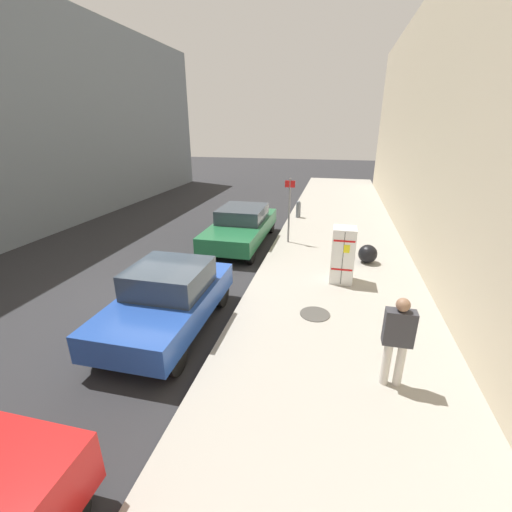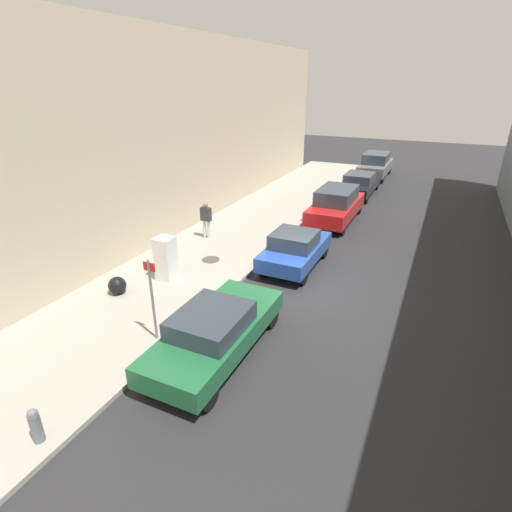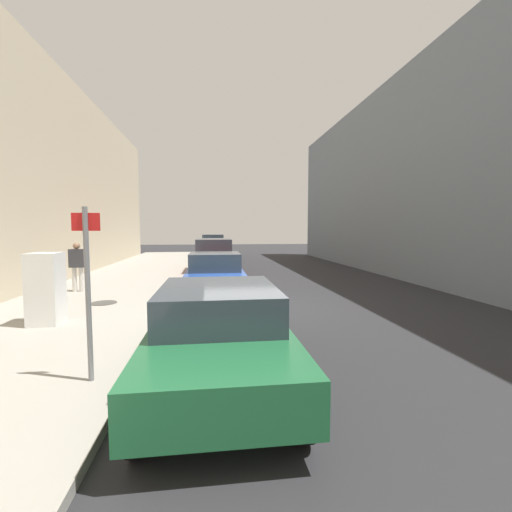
% 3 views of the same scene
% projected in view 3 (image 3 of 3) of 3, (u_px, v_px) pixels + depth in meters
% --- Properties ---
extents(ground_plane, '(80.00, 80.00, 0.00)m').
position_uv_depth(ground_plane, '(248.00, 306.00, 9.86)').
color(ground_plane, '#28282B').
extents(sidewalk_slab, '(4.76, 44.00, 0.13)m').
position_uv_depth(sidewalk_slab, '(81.00, 308.00, 9.27)').
color(sidewalk_slab, '#9E998E').
rests_on(sidewalk_slab, ground).
extents(building_facade_across, '(1.87, 37.40, 9.06)m').
position_uv_depth(building_facade_across, '(506.00, 154.00, 10.52)').
color(building_facade_across, slate).
rests_on(building_facade_across, ground).
extents(discarded_refrigerator, '(0.62, 0.63, 1.57)m').
position_uv_depth(discarded_refrigerator, '(46.00, 289.00, 7.46)').
color(discarded_refrigerator, white).
rests_on(discarded_refrigerator, sidewalk_slab).
extents(manhole_cover, '(0.70, 0.70, 0.02)m').
position_uv_depth(manhole_cover, '(104.00, 303.00, 9.61)').
color(manhole_cover, '#47443F').
rests_on(manhole_cover, sidewalk_slab).
extents(street_sign_post, '(0.36, 0.07, 2.38)m').
position_uv_depth(street_sign_post, '(88.00, 284.00, 4.61)').
color(street_sign_post, slate).
rests_on(street_sign_post, sidewalk_slab).
extents(pedestrian_walking_far, '(0.47, 0.22, 1.64)m').
position_uv_depth(pedestrian_walking_far, '(77.00, 263.00, 11.35)').
color(pedestrian_walking_far, beige).
rests_on(pedestrian_walking_far, sidewalk_slab).
extents(parked_sedan_green, '(1.85, 4.73, 1.40)m').
position_uv_depth(parked_sedan_green, '(218.00, 328.00, 5.14)').
color(parked_sedan_green, '#1E6038').
rests_on(parked_sedan_green, ground).
extents(parked_hatchback_blue, '(1.79, 3.80, 1.46)m').
position_uv_depth(parked_hatchback_blue, '(215.00, 274.00, 11.06)').
color(parked_hatchback_blue, '#23479E').
rests_on(parked_hatchback_blue, ground).
extents(parked_suv_red, '(1.91, 4.82, 1.73)m').
position_uv_depth(parked_suv_red, '(214.00, 256.00, 16.98)').
color(parked_suv_red, red).
rests_on(parked_suv_red, ground).
extents(parked_sedan_dark, '(1.84, 4.78, 1.38)m').
position_uv_depth(parked_sedan_dark, '(213.00, 252.00, 22.61)').
color(parked_sedan_dark, black).
rests_on(parked_sedan_dark, ground).
extents(parked_suv_gray, '(1.89, 4.74, 1.77)m').
position_uv_depth(parked_suv_gray, '(213.00, 245.00, 28.06)').
color(parked_suv_gray, slate).
rests_on(parked_suv_gray, ground).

